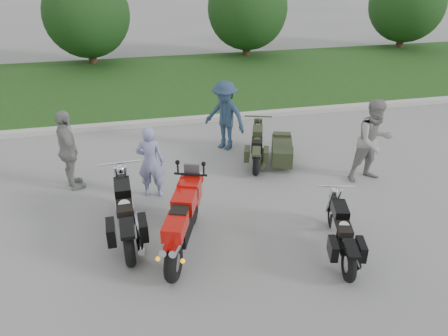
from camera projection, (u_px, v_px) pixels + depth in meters
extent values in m
plane|color=#9B9B96|center=(225.00, 239.00, 8.24)|extent=(80.00, 80.00, 0.00)
cube|color=#BAB7AF|center=(183.00, 120.00, 13.39)|extent=(60.00, 0.30, 0.15)
cube|color=#32571E|center=(169.00, 82.00, 16.97)|extent=(60.00, 8.00, 0.14)
cylinder|color=#3F2B1C|center=(92.00, 53.00, 19.06)|extent=(0.36, 0.36, 1.20)
sphere|color=#133312|center=(86.00, 14.00, 18.31)|extent=(3.60, 3.60, 3.60)
cylinder|color=#3F2B1C|center=(247.00, 45.00, 20.37)|extent=(0.36, 0.36, 1.20)
sphere|color=#133312|center=(247.00, 9.00, 19.62)|extent=(3.60, 3.60, 3.60)
cylinder|color=#3F2B1C|center=(401.00, 38.00, 21.87)|extent=(0.36, 0.36, 1.20)
sphere|color=#133312|center=(407.00, 4.00, 21.13)|extent=(3.60, 3.60, 3.60)
torus|color=black|center=(173.00, 262.00, 7.13)|extent=(0.43, 0.72, 0.69)
torus|color=black|center=(193.00, 209.00, 8.55)|extent=(0.35, 0.67, 0.67)
cube|color=black|center=(183.00, 222.00, 7.66)|extent=(0.63, 1.05, 0.39)
cube|color=#B60C07|center=(185.00, 200.00, 7.74)|extent=(0.56, 0.70, 0.29)
cube|color=#B60C07|center=(175.00, 227.00, 7.10)|extent=(0.52, 0.69, 0.24)
cube|color=black|center=(180.00, 210.00, 7.37)|extent=(0.40, 0.46, 0.11)
cube|color=#B60C07|center=(190.00, 191.00, 8.13)|extent=(0.51, 0.55, 0.45)
cylinder|color=silver|center=(167.00, 247.00, 6.92)|extent=(0.29, 0.53, 0.24)
cylinder|color=silver|center=(176.00, 248.00, 6.90)|extent=(0.29, 0.53, 0.24)
torus|color=black|center=(129.00, 247.00, 7.46)|extent=(0.21, 0.73, 0.72)
torus|color=black|center=(124.00, 196.00, 8.97)|extent=(0.16, 0.68, 0.68)
cube|color=black|center=(126.00, 215.00, 8.17)|extent=(0.29, 1.28, 0.15)
cube|color=silver|center=(125.00, 211.00, 8.13)|extent=(0.34, 0.49, 0.37)
cube|color=black|center=(122.00, 189.00, 8.26)|extent=(0.32, 0.60, 0.23)
cube|color=black|center=(125.00, 207.00, 7.90)|extent=(0.32, 0.54, 0.13)
cube|color=black|center=(127.00, 228.00, 7.28)|extent=(0.26, 0.59, 0.06)
cylinder|color=silver|center=(138.00, 231.00, 7.96)|extent=(0.16, 1.17, 0.11)
torus|color=black|center=(349.00, 264.00, 7.14)|extent=(0.30, 0.63, 0.61)
torus|color=black|center=(333.00, 215.00, 8.45)|extent=(0.25, 0.58, 0.57)
cube|color=black|center=(341.00, 234.00, 7.76)|extent=(0.46, 1.09, 0.12)
cube|color=silver|center=(341.00, 231.00, 7.72)|extent=(0.36, 0.46, 0.31)
cube|color=black|center=(340.00, 210.00, 7.84)|extent=(0.37, 0.54, 0.20)
cube|color=black|center=(344.00, 228.00, 7.53)|extent=(0.35, 0.49, 0.11)
cube|color=black|center=(352.00, 249.00, 6.99)|extent=(0.31, 0.52, 0.05)
cylinder|color=silver|center=(353.00, 251.00, 7.53)|extent=(0.33, 0.97, 0.09)
torus|color=black|center=(256.00, 163.00, 10.34)|extent=(0.33, 0.62, 0.61)
torus|color=black|center=(257.00, 139.00, 11.64)|extent=(0.27, 0.58, 0.57)
cube|color=black|center=(257.00, 148.00, 10.95)|extent=(0.51, 1.08, 0.12)
cube|color=#2D361F|center=(257.00, 145.00, 10.92)|extent=(0.38, 0.46, 0.31)
cube|color=#2D361F|center=(258.00, 132.00, 11.04)|extent=(0.39, 0.54, 0.20)
cube|color=black|center=(257.00, 141.00, 10.73)|extent=(0.37, 0.50, 0.11)
cube|color=#2D361F|center=(256.00, 151.00, 10.19)|extent=(0.33, 0.53, 0.05)
cylinder|color=#2D361F|center=(263.00, 158.00, 10.72)|extent=(0.38, 0.96, 0.09)
cube|color=#2D361F|center=(282.00, 151.00, 10.83)|extent=(0.82, 1.25, 0.40)
torus|color=black|center=(291.00, 155.00, 10.86)|extent=(0.25, 0.51, 0.50)
imported|color=#8C8DBE|center=(151.00, 162.00, 9.29)|extent=(0.67, 0.52, 1.63)
imported|color=gray|center=(374.00, 141.00, 9.85)|extent=(1.02, 0.83, 1.95)
imported|color=#293F56|center=(225.00, 116.00, 11.38)|extent=(1.32, 1.35, 1.86)
imported|color=gray|center=(68.00, 151.00, 9.52)|extent=(0.77, 1.17, 1.84)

